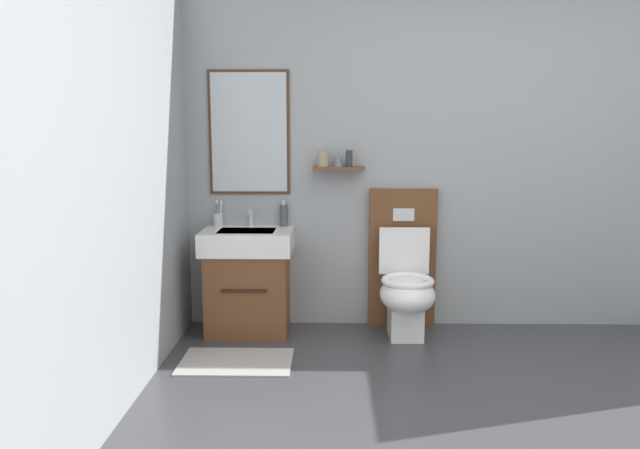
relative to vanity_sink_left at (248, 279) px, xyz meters
name	(u,v)px	position (x,y,z in m)	size (l,w,h in m)	color
wall_back	(492,132)	(1.72, 0.25, 1.02)	(4.62, 0.27, 2.80)	#999EA3
wall_left	(43,131)	(-0.51, -1.77, 1.02)	(0.12, 4.17, 2.80)	#999EA3
bath_mat	(236,362)	(0.00, -0.58, -0.37)	(0.68, 0.44, 0.01)	#9E9993
vanity_sink_left	(248,279)	(0.00, 0.00, 0.00)	(0.62, 0.46, 0.73)	brown
tap_on_left_sink	(250,216)	(0.00, 0.16, 0.42)	(0.03, 0.13, 0.11)	silver
toilet	(405,281)	(1.09, -0.01, 0.00)	(0.48, 0.62, 1.00)	brown
toothbrush_cup	(218,219)	(-0.23, 0.15, 0.40)	(0.07, 0.07, 0.19)	silver
soap_dispenser	(284,215)	(0.24, 0.16, 0.43)	(0.06, 0.06, 0.19)	#4C4C51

